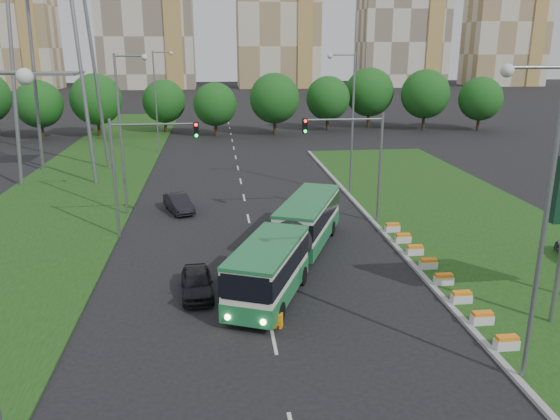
{
  "coord_description": "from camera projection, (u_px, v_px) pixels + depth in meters",
  "views": [
    {
      "loc": [
        -5.24,
        -27.2,
        12.45
      ],
      "look_at": [
        -1.38,
        5.36,
        2.6
      ],
      "focal_mm": 35.0,
      "sensor_mm": 36.0,
      "label": 1
    }
  ],
  "objects": [
    {
      "name": "tree_line",
      "position": [
        316.0,
        101.0,
        82.18
      ],
      "size": [
        120.0,
        8.0,
        9.0
      ],
      "primitive_type": null,
      "color": "#155118",
      "rests_on": "ground"
    },
    {
      "name": "traffic_mast_median",
      "position": [
        359.0,
        151.0,
        38.55
      ],
      "size": [
        5.76,
        0.32,
        8.0
      ],
      "color": "gray",
      "rests_on": "ground"
    },
    {
      "name": "apartment_tower_ceast",
      "position": [
        278.0,
        4.0,
        167.2
      ],
      "size": [
        25.0,
        15.0,
        50.0
      ],
      "primitive_type": "cube",
      "color": "beige",
      "rests_on": "ground"
    },
    {
      "name": "car_left_far",
      "position": [
        179.0,
        203.0,
        42.66
      ],
      "size": [
        2.78,
        4.42,
        1.38
      ],
      "primitive_type": "imported",
      "rotation": [
        0.0,
        0.0,
        0.35
      ],
      "color": "black",
      "rests_on": "ground"
    },
    {
      "name": "midrise_east",
      "position": [
        507.0,
        22.0,
        177.09
      ],
      "size": [
        24.0,
        14.0,
        40.0
      ],
      "primitive_type": "cube",
      "color": "beige",
      "rests_on": "ground"
    },
    {
      "name": "left_verge",
      "position": [
        82.0,
        183.0,
        51.77
      ],
      "size": [
        12.0,
        110.0,
        0.1
      ],
      "primitive_type": "cube",
      "color": "#173F12",
      "rests_on": "ground"
    },
    {
      "name": "car_left_near",
      "position": [
        197.0,
        283.0,
        28.31
      ],
      "size": [
        1.9,
        4.13,
        1.37
      ],
      "primitive_type": "imported",
      "rotation": [
        0.0,
        0.0,
        0.07
      ],
      "color": "black",
      "rests_on": "ground"
    },
    {
      "name": "traffic_mast_left",
      "position": [
        138.0,
        159.0,
        35.89
      ],
      "size": [
        5.76,
        0.32,
        8.0
      ],
      "color": "gray",
      "rests_on": "ground"
    },
    {
      "name": "pedestrian",
      "position": [
        268.0,
        295.0,
        26.58
      ],
      "size": [
        0.54,
        0.69,
        1.66
      ],
      "primitive_type": "imported",
      "rotation": [
        0.0,
        0.0,
        1.83
      ],
      "color": "gray",
      "rests_on": "ground"
    },
    {
      "name": "shopping_trolley",
      "position": [
        278.0,
        320.0,
        25.12
      ],
      "size": [
        0.4,
        0.43,
        0.69
      ],
      "rotation": [
        0.0,
        0.0,
        -0.37
      ],
      "color": "#FF990D",
      "rests_on": "ground"
    },
    {
      "name": "lane_markings",
      "position": [
        243.0,
        192.0,
        48.72
      ],
      "size": [
        0.2,
        100.0,
        0.01
      ],
      "primitive_type": null,
      "color": "beige",
      "rests_on": "ground"
    },
    {
      "name": "grass_median",
      "position": [
        475.0,
        226.0,
        39.09
      ],
      "size": [
        14.0,
        60.0,
        0.15
      ],
      "primitive_type": "cube",
      "color": "#173F12",
      "rests_on": "ground"
    },
    {
      "name": "apartment_tower_east",
      "position": [
        403.0,
        10.0,
        172.14
      ],
      "size": [
        27.0,
        15.0,
        47.0
      ],
      "primitive_type": "cube",
      "color": "beige",
      "rests_on": "ground"
    },
    {
      "name": "median_kerb",
      "position": [
        381.0,
        230.0,
        38.3
      ],
      "size": [
        0.3,
        60.0,
        0.18
      ],
      "primitive_type": "cube",
      "color": "#969696",
      "rests_on": "ground"
    },
    {
      "name": "flower_planters",
      "position": [
        436.0,
        271.0,
        30.38
      ],
      "size": [
        1.1,
        15.9,
        0.6
      ],
      "primitive_type": null,
      "color": "silver",
      "rests_on": "grass_median"
    },
    {
      "name": "apartment_tower_west",
      "position": [
        5.0,
        5.0,
        158.47
      ],
      "size": [
        26.0,
        15.0,
        48.0
      ],
      "primitive_type": "cube",
      "color": "beige",
      "rests_on": "ground"
    },
    {
      "name": "ground",
      "position": [
        316.0,
        282.0,
        30.04
      ],
      "size": [
        360.0,
        360.0,
        0.0
      ],
      "primitive_type": "plane",
      "color": "black",
      "rests_on": "ground"
    },
    {
      "name": "street_lamps",
      "position": [
        249.0,
        144.0,
        37.49
      ],
      "size": [
        36.0,
        60.0,
        12.0
      ],
      "primitive_type": null,
      "color": "gray",
      "rests_on": "ground"
    },
    {
      "name": "articulated_bus",
      "position": [
        287.0,
        240.0,
        31.66
      ],
      "size": [
        2.55,
        16.35,
        2.69
      ],
      "rotation": [
        0.0,
        0.0,
        -0.4
      ],
      "color": "silver",
      "rests_on": "ground"
    }
  ]
}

